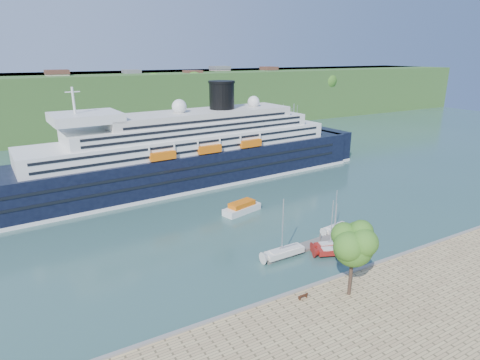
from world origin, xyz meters
TOP-DOWN VIEW (x-y plane):
  - ground at (0.00, 0.00)m, footprint 400.00×400.00m
  - far_hillside at (0.00, 145.00)m, footprint 400.00×50.00m
  - quay_coping at (0.00, -0.20)m, footprint 220.00×0.50m
  - cruise_ship at (-1.80, 54.52)m, footprint 114.53×23.60m
  - park_bench at (-7.35, -1.88)m, footprint 1.37×0.60m
  - promenade_tree at (-1.29, -4.15)m, footprint 6.91×6.91m
  - floating_pontoon at (4.54, 11.07)m, footprint 20.18×3.63m
  - sailboat_white_near at (-1.81, 9.99)m, footprint 7.68×2.27m
  - sailboat_red at (5.95, 6.27)m, footprint 7.06×4.27m
  - sailboat_white_far at (12.46, 13.42)m, footprint 6.30×2.43m
  - tender_launch at (1.90, 30.47)m, footprint 9.21×5.09m
  - sailboat_extra at (6.85, 8.05)m, footprint 6.98×3.86m

SIDE VIEW (x-z plane):
  - ground at x=0.00m, z-range 0.00..0.00m
  - floating_pontoon at x=4.54m, z-range 0.00..0.45m
  - quay_coping at x=0.00m, z-range 1.00..1.30m
  - tender_launch at x=1.90m, z-range 0.00..2.41m
  - park_bench at x=-7.35m, z-range 1.00..1.87m
  - sailboat_white_far at x=12.46m, z-range 0.00..7.93m
  - sailboat_extra at x=6.85m, z-range 0.00..8.69m
  - sailboat_red at x=5.95m, z-range 0.00..8.84m
  - sailboat_white_near at x=-1.81m, z-range 0.00..9.86m
  - promenade_tree at x=-1.29m, z-range 1.00..12.45m
  - far_hillside at x=0.00m, z-range 0.00..24.00m
  - cruise_ship at x=-1.80m, z-range 0.00..25.54m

